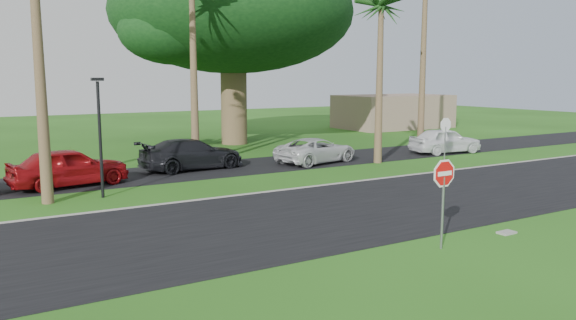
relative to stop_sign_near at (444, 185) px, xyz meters
The scene contains 15 objects.
ground 3.52m from the stop_sign_near, 99.46° to the left, with size 120.00×120.00×0.00m, color #225014.
road 5.33m from the stop_sign_near, 95.71° to the left, with size 120.00×8.00×0.02m, color black.
parking_strip 15.61m from the stop_sign_near, 91.85° to the left, with size 120.00×5.00×0.02m, color black.
curb 9.23m from the stop_sign_near, 93.16° to the left, with size 120.00×0.12×0.06m, color gray.
stop_sign_near is the anchor object (origin of this frame).
stop_sign_far 15.91m from the stop_sign_near, 43.73° to the left, with size 1.05×0.07×2.62m.
palm_right_near 16.81m from the stop_sign_near, 56.82° to the left, with size 5.00×5.00×9.50m.
canopy_tree 26.58m from the stop_sign_near, 77.59° to the left, with size 16.50×16.50×13.12m.
streetlight_right 13.24m from the stop_sign_near, 119.48° to the left, with size 0.45×0.25×4.64m.
building_far 37.33m from the stop_sign_near, 50.98° to the left, with size 10.00×6.00×3.00m, color gray.
car_red 16.20m from the stop_sign_near, 116.54° to the left, with size 1.97×4.91×1.67m, color maroon.
car_dark 16.06m from the stop_sign_near, 93.92° to the left, with size 2.18×5.36×1.55m, color black.
car_minivan 15.73m from the stop_sign_near, 69.16° to the left, with size 2.25×4.87×1.35m, color silver.
car_pickup 20.12m from the stop_sign_near, 43.70° to the left, with size 1.83×4.56×1.55m, color white.
utility_slab 3.31m from the stop_sign_near, ahead, with size 0.55×0.35×0.06m, color gray.
Camera 1 is at (-10.68, -13.67, 4.68)m, focal length 35.00 mm.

